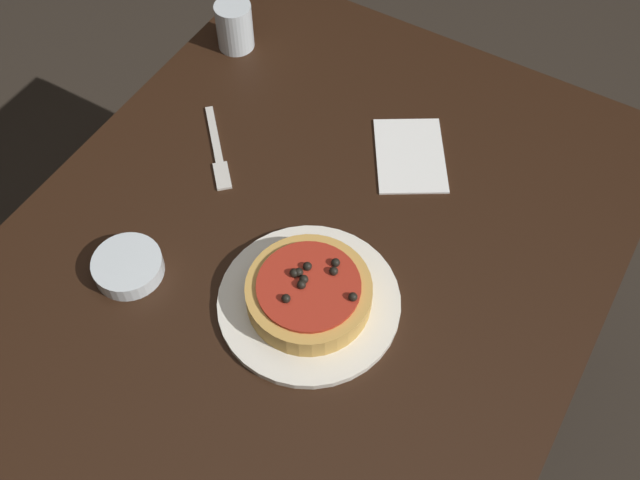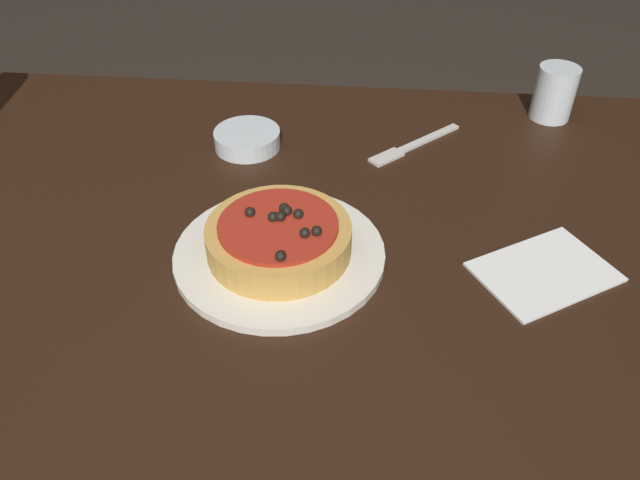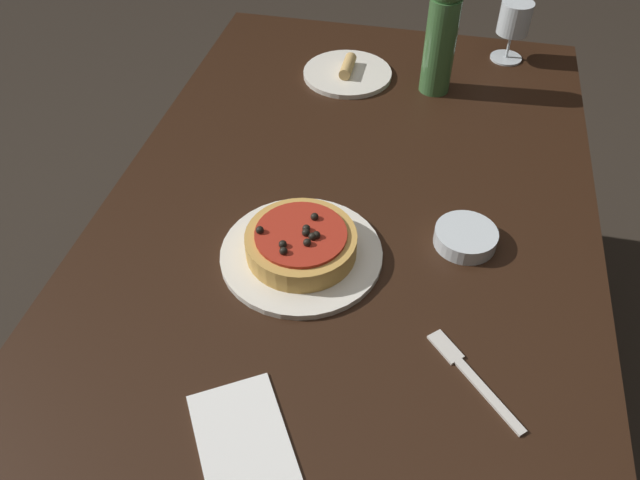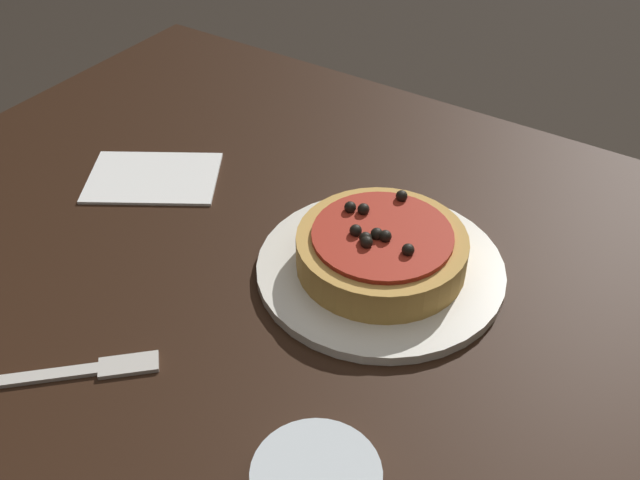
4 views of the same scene
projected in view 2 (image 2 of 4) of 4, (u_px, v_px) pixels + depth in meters
The scene contains 8 objects.
ground_plane at pixel (247, 479), 1.35m from camera, with size 14.00×14.00×0.00m, color #2D261E.
dining_table at pixel (215, 263), 0.95m from camera, with size 1.57×0.94×0.70m.
dinner_plate at pixel (280, 254), 0.85m from camera, with size 0.29×0.29×0.01m.
pizza at pixel (279, 238), 0.83m from camera, with size 0.19×0.19×0.06m.
water_cup at pixel (554, 93), 1.12m from camera, with size 0.07×0.07×0.10m.
side_bowl at pixel (247, 139), 1.06m from camera, with size 0.11×0.11×0.03m.
fork at pixel (410, 146), 1.07m from camera, with size 0.16×0.15×0.00m.
paper_napkin at pixel (544, 272), 0.83m from camera, with size 0.21×0.20×0.00m.
Camera 2 is at (-0.22, 0.69, 1.27)m, focal length 35.00 mm.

